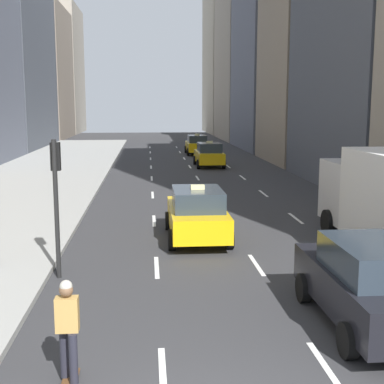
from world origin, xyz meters
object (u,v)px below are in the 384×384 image
object	(u,v)px
taxi_lead	(197,145)
taxi_second	(197,213)
taxi_third	(209,154)
sedan_black_near	(369,283)
traffic_light_pole	(56,186)
skateboarder	(68,327)

from	to	relation	value
taxi_lead	taxi_second	distance (m)	30.80
taxi_third	sedan_black_near	bearing A→B (deg)	-90.00
taxi_second	taxi_third	xyz separation A→B (m)	(2.80, 20.97, 0.00)
sedan_black_near	taxi_lead	bearing A→B (deg)	90.00
taxi_lead	sedan_black_near	distance (m)	38.02
taxi_lead	sedan_black_near	size ratio (longest dim) A/B	0.99
taxi_lead	traffic_light_pole	xyz separation A→B (m)	(-6.75, -34.27, 1.53)
taxi_second	taxi_lead	bearing A→B (deg)	84.78
skateboarder	taxi_third	bearing A→B (deg)	79.28
taxi_second	sedan_black_near	bearing A→B (deg)	-69.15
taxi_third	skateboarder	xyz separation A→B (m)	(-5.71, -30.14, 0.08)
taxi_third	sedan_black_near	distance (m)	28.33
sedan_black_near	skateboarder	size ratio (longest dim) A/B	2.54
taxi_lead	sedan_black_near	world-z (taller)	taxi_lead
taxi_second	traffic_light_pole	size ratio (longest dim) A/B	1.22
taxi_lead	skateboarder	distance (m)	40.24
taxi_lead	taxi_third	bearing A→B (deg)	-90.00
taxi_third	traffic_light_pole	xyz separation A→B (m)	(-6.75, -24.57, 1.53)
taxi_second	traffic_light_pole	bearing A→B (deg)	-137.68
sedan_black_near	traffic_light_pole	bearing A→B (deg)	150.90
taxi_second	skateboarder	world-z (taller)	taxi_second
skateboarder	taxi_lead	bearing A→B (deg)	81.85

